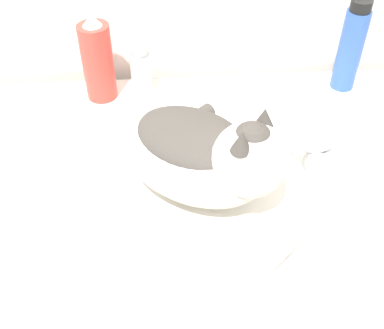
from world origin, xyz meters
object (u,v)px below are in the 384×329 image
(spray_bottle_trigger, at_px, (98,61))
(shampoo_bottle_tall, at_px, (351,47))
(deodorant_stick, at_px, (141,69))
(cat, at_px, (202,152))
(faucet, at_px, (313,147))

(spray_bottle_trigger, height_order, shampoo_bottle_tall, shampoo_bottle_tall)
(deodorant_stick, bearing_deg, shampoo_bottle_tall, 0.00)
(deodorant_stick, relative_size, spray_bottle_trigger, 0.67)
(cat, xyz_separation_m, spray_bottle_trigger, (-0.18, 0.32, -0.03))
(cat, height_order, spray_bottle_trigger, cat)
(spray_bottle_trigger, relative_size, shampoo_bottle_tall, 0.94)
(cat, bearing_deg, shampoo_bottle_tall, 83.38)
(deodorant_stick, xyz_separation_m, shampoo_bottle_tall, (0.42, 0.00, 0.03))
(cat, bearing_deg, spray_bottle_trigger, 157.74)
(spray_bottle_trigger, bearing_deg, shampoo_bottle_tall, 0.00)
(spray_bottle_trigger, xyz_separation_m, shampoo_bottle_tall, (0.51, 0.00, 0.01))
(faucet, xyz_separation_m, deodorant_stick, (-0.29, 0.26, 0.00))
(faucet, bearing_deg, cat, 3.86)
(cat, bearing_deg, faucet, 57.75)
(faucet, height_order, shampoo_bottle_tall, shampoo_bottle_tall)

